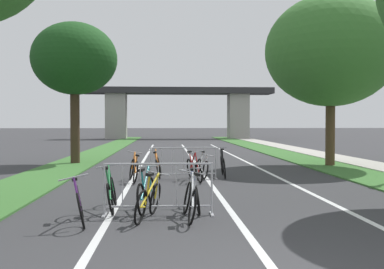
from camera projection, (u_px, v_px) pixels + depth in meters
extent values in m
cube|color=#386B2D|center=(99.00, 152.00, 27.33)|extent=(2.12, 56.46, 0.05)
cube|color=#386B2D|center=(274.00, 151.00, 27.98)|extent=(2.12, 56.46, 0.05)
cube|color=#ADA89E|center=(304.00, 151.00, 28.09)|extent=(1.76, 56.46, 0.08)
cube|color=silver|center=(194.00, 162.00, 20.91)|extent=(0.14, 32.66, 0.01)
cube|color=silver|center=(245.00, 161.00, 21.05)|extent=(0.14, 32.66, 0.01)
cube|color=silver|center=(143.00, 162.00, 20.76)|extent=(0.14, 32.66, 0.01)
cube|color=#2D2D30|center=(178.00, 91.00, 51.02)|extent=(22.02, 3.33, 0.69)
cube|color=#9E9B93|center=(116.00, 116.00, 50.69)|extent=(2.29, 2.40, 5.21)
cube|color=#9E9B93|center=(238.00, 116.00, 51.52)|extent=(2.29, 2.40, 5.21)
cylinder|color=#3D2D1E|center=(75.00, 127.00, 19.71)|extent=(0.41, 0.41, 3.29)
ellipsoid|color=#194719|center=(75.00, 59.00, 19.63)|extent=(3.79, 3.79, 3.22)
cylinder|color=#4C3823|center=(330.00, 133.00, 18.65)|extent=(0.39, 0.39, 2.82)
ellipsoid|color=#38702D|center=(331.00, 51.00, 18.56)|extent=(5.52, 5.52, 4.69)
cylinder|color=#ADADB2|center=(104.00, 189.00, 8.73)|extent=(0.04, 0.04, 1.05)
cube|color=#ADADB2|center=(104.00, 215.00, 8.75)|extent=(0.07, 0.44, 0.03)
cylinder|color=#ADADB2|center=(212.00, 189.00, 8.82)|extent=(0.04, 0.04, 1.05)
cube|color=#ADADB2|center=(212.00, 214.00, 8.83)|extent=(0.07, 0.44, 0.03)
cylinder|color=#ADADB2|center=(158.00, 164.00, 8.76)|extent=(2.14, 0.08, 0.04)
cylinder|color=#ADADB2|center=(158.00, 206.00, 8.79)|extent=(2.14, 0.08, 0.04)
cylinder|color=#ADADB2|center=(122.00, 185.00, 8.74)|extent=(0.02, 0.02, 0.87)
cylinder|color=#ADADB2|center=(140.00, 185.00, 8.76)|extent=(0.02, 0.02, 0.87)
cylinder|color=#ADADB2|center=(158.00, 185.00, 8.77)|extent=(0.02, 0.02, 0.87)
cylinder|color=#ADADB2|center=(176.00, 184.00, 8.79)|extent=(0.02, 0.02, 0.87)
cylinder|color=#ADADB2|center=(194.00, 184.00, 8.80)|extent=(0.02, 0.02, 0.87)
cylinder|color=#ADADB2|center=(151.00, 163.00, 14.32)|extent=(0.04, 0.04, 1.05)
cube|color=#ADADB2|center=(151.00, 179.00, 14.33)|extent=(0.08, 0.44, 0.03)
cylinder|color=#ADADB2|center=(216.00, 163.00, 14.53)|extent=(0.04, 0.04, 1.05)
cube|color=#ADADB2|center=(216.00, 178.00, 14.54)|extent=(0.08, 0.44, 0.03)
cylinder|color=#ADADB2|center=(183.00, 148.00, 14.41)|extent=(2.14, 0.13, 0.04)
cylinder|color=#ADADB2|center=(183.00, 174.00, 14.43)|extent=(2.14, 0.13, 0.04)
cylinder|color=#ADADB2|center=(162.00, 161.00, 14.35)|extent=(0.02, 0.02, 0.87)
cylinder|color=#ADADB2|center=(173.00, 160.00, 14.39)|extent=(0.02, 0.02, 0.87)
cylinder|color=#ADADB2|center=(183.00, 160.00, 14.42)|extent=(0.02, 0.02, 0.87)
cylinder|color=#ADADB2|center=(194.00, 160.00, 14.46)|extent=(0.02, 0.02, 0.87)
cylinder|color=#ADADB2|center=(205.00, 160.00, 14.49)|extent=(0.02, 0.02, 0.87)
torus|color=black|center=(136.00, 173.00, 13.29)|extent=(0.29, 0.70, 0.69)
torus|color=black|center=(132.00, 169.00, 14.30)|extent=(0.29, 0.70, 0.69)
cylinder|color=orange|center=(135.00, 162.00, 13.78)|extent=(0.13, 1.02, 0.59)
cylinder|color=orange|center=(136.00, 164.00, 13.58)|extent=(0.15, 0.10, 0.56)
cylinder|color=orange|center=(135.00, 173.00, 13.45)|extent=(0.10, 0.34, 0.08)
cylinder|color=orange|center=(133.00, 161.00, 14.28)|extent=(0.14, 0.07, 0.56)
cube|color=black|center=(137.00, 155.00, 13.55)|extent=(0.15, 0.26, 0.07)
cylinder|color=#99999E|center=(135.00, 152.00, 14.26)|extent=(0.50, 0.12, 0.11)
torus|color=black|center=(110.00, 199.00, 8.73)|extent=(0.20, 0.66, 0.65)
torus|color=black|center=(113.00, 191.00, 9.80)|extent=(0.20, 0.66, 0.65)
cylinder|color=#1E7238|center=(109.00, 182.00, 9.23)|extent=(0.21, 1.04, 0.61)
cylinder|color=#1E7238|center=(109.00, 184.00, 9.02)|extent=(0.16, 0.13, 0.65)
cylinder|color=#1E7238|center=(111.00, 199.00, 8.90)|extent=(0.04, 0.35, 0.08)
cylinder|color=#1E7238|center=(111.00, 178.00, 9.76)|extent=(0.14, 0.10, 0.58)
cube|color=black|center=(106.00, 168.00, 8.97)|extent=(0.12, 0.25, 0.07)
cylinder|color=#99999E|center=(108.00, 166.00, 9.72)|extent=(0.55, 0.06, 0.13)
torus|color=black|center=(79.00, 201.00, 8.60)|extent=(0.30, 0.66, 0.64)
torus|color=black|center=(81.00, 211.00, 7.61)|extent=(0.30, 0.66, 0.64)
cylinder|color=#662884|center=(77.00, 190.00, 8.11)|extent=(0.13, 1.00, 0.62)
cylinder|color=#662884|center=(77.00, 193.00, 8.30)|extent=(0.16, 0.10, 0.52)
cylinder|color=#662884|center=(80.00, 203.00, 8.45)|extent=(0.11, 0.33, 0.08)
cylinder|color=#662884|center=(77.00, 194.00, 7.61)|extent=(0.16, 0.06, 0.59)
cube|color=black|center=(74.00, 179.00, 8.32)|extent=(0.16, 0.26, 0.07)
cylinder|color=#99999E|center=(73.00, 177.00, 7.61)|extent=(0.51, 0.13, 0.13)
torus|color=black|center=(197.00, 200.00, 8.76)|extent=(0.12, 0.61, 0.61)
torus|color=black|center=(194.00, 192.00, 9.80)|extent=(0.12, 0.61, 0.61)
cylinder|color=#1E389E|center=(194.00, 184.00, 9.24)|extent=(0.11, 1.01, 0.56)
cylinder|color=#1E389E|center=(195.00, 184.00, 9.04)|extent=(0.13, 0.12, 0.65)
cylinder|color=#1E389E|center=(197.00, 200.00, 8.92)|extent=(0.03, 0.34, 0.07)
cylinder|color=#1E389E|center=(192.00, 181.00, 9.76)|extent=(0.11, 0.10, 0.53)
cube|color=black|center=(193.00, 169.00, 9.00)|extent=(0.11, 0.24, 0.06)
cylinder|color=#99999E|center=(191.00, 169.00, 9.73)|extent=(0.45, 0.03, 0.08)
torus|color=black|center=(193.00, 207.00, 7.90)|extent=(0.20, 0.67, 0.66)
torus|color=black|center=(187.00, 198.00, 8.90)|extent=(0.20, 0.67, 0.66)
cylinder|color=#B7B7BC|center=(193.00, 189.00, 8.37)|extent=(0.10, 0.98, 0.55)
cylinder|color=#B7B7BC|center=(194.00, 190.00, 8.18)|extent=(0.17, 0.11, 0.62)
cylinder|color=#B7B7BC|center=(191.00, 207.00, 8.06)|extent=(0.05, 0.33, 0.08)
cylinder|color=#B7B7BC|center=(190.00, 185.00, 8.87)|extent=(0.14, 0.09, 0.52)
cube|color=black|center=(197.00, 174.00, 8.15)|extent=(0.12, 0.24, 0.07)
cylinder|color=#99999E|center=(193.00, 172.00, 8.85)|extent=(0.55, 0.05, 0.13)
torus|color=black|center=(224.00, 168.00, 14.45)|extent=(0.13, 0.70, 0.69)
torus|color=black|center=(222.00, 165.00, 15.53)|extent=(0.13, 0.70, 0.69)
cylinder|color=black|center=(222.00, 158.00, 14.96)|extent=(0.04, 1.05, 0.65)
cylinder|color=black|center=(223.00, 159.00, 14.75)|extent=(0.11, 0.12, 0.67)
cylinder|color=black|center=(224.00, 169.00, 14.62)|extent=(0.05, 0.35, 0.08)
cylinder|color=black|center=(221.00, 157.00, 15.50)|extent=(0.10, 0.09, 0.62)
cube|color=black|center=(222.00, 149.00, 14.70)|extent=(0.12, 0.25, 0.06)
cylinder|color=#99999E|center=(221.00, 148.00, 15.47)|extent=(0.45, 0.05, 0.06)
torus|color=black|center=(141.00, 207.00, 7.91)|extent=(0.31, 0.67, 0.65)
torus|color=black|center=(155.00, 198.00, 8.85)|extent=(0.31, 0.67, 0.65)
cylinder|color=gold|center=(150.00, 189.00, 8.34)|extent=(0.35, 0.88, 0.55)
cylinder|color=gold|center=(148.00, 191.00, 8.16)|extent=(0.14, 0.14, 0.63)
cylinder|color=gold|center=(143.00, 207.00, 8.06)|extent=(0.09, 0.31, 0.08)
cylinder|color=gold|center=(157.00, 186.00, 8.81)|extent=(0.12, 0.12, 0.52)
cube|color=black|center=(150.00, 174.00, 8.11)|extent=(0.16, 0.26, 0.07)
cylinder|color=#99999E|center=(159.00, 173.00, 8.77)|extent=(0.47, 0.14, 0.11)
torus|color=black|center=(198.00, 167.00, 15.35)|extent=(0.25, 0.62, 0.60)
torus|color=black|center=(205.00, 170.00, 14.39)|extent=(0.25, 0.62, 0.60)
cylinder|color=silver|center=(203.00, 161.00, 14.90)|extent=(0.28, 0.94, 0.51)
cylinder|color=silver|center=(202.00, 160.00, 15.08)|extent=(0.15, 0.14, 0.61)
cylinder|color=silver|center=(199.00, 168.00, 15.20)|extent=(0.07, 0.32, 0.07)
cylinder|color=silver|center=(206.00, 163.00, 14.42)|extent=(0.12, 0.11, 0.48)
cube|color=black|center=(203.00, 152.00, 15.12)|extent=(0.14, 0.25, 0.07)
cylinder|color=#99999E|center=(208.00, 155.00, 14.44)|extent=(0.43, 0.10, 0.11)
torus|color=black|center=(141.00, 200.00, 8.67)|extent=(0.21, 0.67, 0.66)
torus|color=black|center=(151.00, 191.00, 9.73)|extent=(0.21, 0.67, 0.66)
cylinder|color=#197A7F|center=(145.00, 182.00, 9.17)|extent=(0.15, 1.03, 0.60)
cylinder|color=#197A7F|center=(143.00, 185.00, 8.97)|extent=(0.12, 0.12, 0.61)
cylinder|color=#197A7F|center=(143.00, 199.00, 8.84)|extent=(0.09, 0.34, 0.08)
cylinder|color=#197A7F|center=(150.00, 179.00, 9.70)|extent=(0.10, 0.09, 0.56)
cube|color=black|center=(141.00, 170.00, 8.93)|extent=(0.14, 0.25, 0.06)
cylinder|color=#99999E|center=(149.00, 166.00, 9.67)|extent=(0.44, 0.10, 0.07)
torus|color=black|center=(190.00, 169.00, 14.43)|extent=(0.29, 0.69, 0.68)
torus|color=black|center=(199.00, 172.00, 13.42)|extent=(0.29, 0.69, 0.68)
cylinder|color=red|center=(193.00, 161.00, 13.93)|extent=(0.15, 1.02, 0.64)
cylinder|color=red|center=(191.00, 162.00, 14.12)|extent=(0.16, 0.10, 0.63)
cylinder|color=red|center=(191.00, 170.00, 14.27)|extent=(0.10, 0.34, 0.08)
cylinder|color=red|center=(197.00, 162.00, 13.42)|extent=(0.15, 0.07, 0.61)
cube|color=black|center=(189.00, 152.00, 14.14)|extent=(0.15, 0.26, 0.07)
cylinder|color=#99999E|center=(195.00, 152.00, 13.43)|extent=(0.50, 0.13, 0.11)
torus|color=black|center=(158.00, 169.00, 14.45)|extent=(0.20, 0.66, 0.65)
torus|color=black|center=(159.00, 166.00, 15.48)|extent=(0.20, 0.66, 0.65)
cylinder|color=orange|center=(157.00, 159.00, 14.93)|extent=(0.14, 1.01, 0.62)
cylinder|color=orange|center=(157.00, 161.00, 14.74)|extent=(0.17, 0.12, 0.59)
cylinder|color=orange|center=(158.00, 169.00, 14.62)|extent=(0.05, 0.33, 0.08)
cylinder|color=orange|center=(157.00, 158.00, 15.45)|extent=(0.17, 0.09, 0.60)
cube|color=black|center=(155.00, 152.00, 14.69)|extent=(0.11, 0.24, 0.07)
cylinder|color=#99999E|center=(156.00, 149.00, 15.41)|extent=(0.55, 0.04, 0.14)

